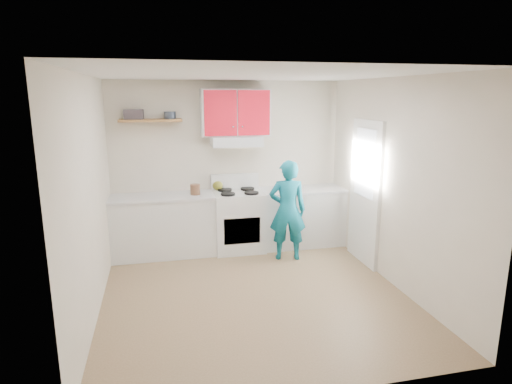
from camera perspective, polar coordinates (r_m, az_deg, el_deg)
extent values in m
plane|color=brown|center=(5.43, -0.26, -13.30)|extent=(3.80, 3.80, 0.00)
cube|color=white|center=(4.88, -0.29, 15.31)|extent=(3.60, 3.80, 0.04)
cube|color=beige|center=(6.83, -3.76, 3.62)|extent=(3.60, 0.04, 2.60)
cube|color=beige|center=(3.23, 7.15, -6.94)|extent=(3.60, 0.04, 2.60)
cube|color=beige|center=(4.93, -21.14, -0.80)|extent=(0.04, 3.80, 2.60)
cube|color=beige|center=(5.65, 17.83, 1.10)|extent=(0.04, 3.80, 2.60)
cube|color=white|center=(6.30, 14.26, -0.08)|extent=(0.05, 0.85, 2.05)
cube|color=white|center=(6.21, 14.25, 3.73)|extent=(0.01, 0.55, 0.95)
cube|color=silver|center=(6.64, -12.15, -4.44)|extent=(1.52, 0.60, 0.90)
cube|color=silver|center=(7.00, 6.01, -3.33)|extent=(1.32, 0.60, 0.90)
cube|color=white|center=(6.72, -2.37, -3.87)|extent=(0.76, 0.65, 0.92)
cube|color=silver|center=(6.57, -2.64, 6.75)|extent=(0.76, 0.44, 0.15)
cube|color=#B40F20|center=(6.60, -2.76, 10.48)|extent=(1.02, 0.33, 0.70)
cube|color=brown|center=(6.52, -13.81, 9.22)|extent=(0.90, 0.30, 0.04)
cube|color=#433B41|center=(6.54, -15.92, 9.88)|extent=(0.28, 0.21, 0.14)
cylinder|color=#333D4C|center=(6.54, -11.34, 9.96)|extent=(0.18, 0.18, 0.11)
ellipsoid|color=olive|center=(6.77, -5.10, 0.87)|extent=(0.22, 0.22, 0.14)
cylinder|color=brown|center=(6.49, -8.07, 0.24)|extent=(0.16, 0.16, 0.18)
cube|color=olive|center=(6.84, 4.81, 0.29)|extent=(0.37, 0.30, 0.02)
cube|color=red|center=(6.99, 7.99, 0.43)|extent=(0.34, 0.31, 0.01)
imported|color=#0D6477|center=(6.28, 4.20, -2.43)|extent=(0.60, 0.46, 1.48)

